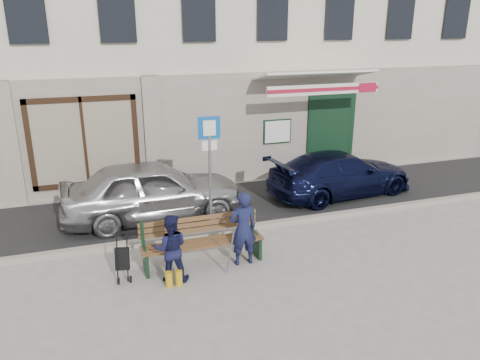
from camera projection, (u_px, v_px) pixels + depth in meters
name	position (u px, v px, depth m)	size (l,w,h in m)	color
ground	(264.00, 261.00, 9.38)	(80.00, 80.00, 0.00)	#9E9991
asphalt_lane	(221.00, 206.00, 12.16)	(60.00, 3.20, 0.01)	#282828
curb	(240.00, 229.00, 10.71)	(60.00, 0.18, 0.12)	#9E9384
building	(174.00, 9.00, 15.39)	(20.00, 8.27, 10.00)	beige
car_silver	(153.00, 190.00, 11.20)	(1.72, 4.27, 1.46)	#B3B3B8
car_navy	(341.00, 174.00, 12.84)	(1.69, 4.16, 1.21)	black
parking_sign	(210.00, 156.00, 10.23)	(0.49, 0.08, 2.64)	gray
bench	(200.00, 242.00, 9.13)	(2.40, 1.17, 0.98)	brown
man	(243.00, 229.00, 9.05)	(0.55, 0.36, 1.50)	#15193B
woman	(171.00, 248.00, 8.48)	(0.63, 0.49, 1.30)	#141537
stroller	(122.00, 260.00, 8.60)	(0.30, 0.39, 0.88)	black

